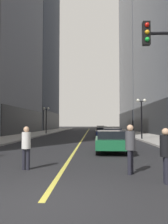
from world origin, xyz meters
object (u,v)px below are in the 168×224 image
at_px(pedestrian_in_white_shirt, 26,145).
at_px(street_lamp_right_mid, 141,110).
at_px(pedestrian_with_orange_bag, 130,145).
at_px(car_green, 111,140).
at_px(car_red, 112,134).
at_px(car_white, 102,130).
at_px(pedestrian_in_black_coat, 166,151).
at_px(car_navy, 103,132).
at_px(street_lamp_left_far, 46,114).
at_px(car_yellow, 100,129).

distance_m(pedestrian_in_white_shirt, street_lamp_right_mid, 17.77).
relative_size(pedestrian_with_orange_bag, pedestrian_in_white_shirt, 1.05).
height_order(car_green, street_lamp_right_mid, street_lamp_right_mid).
distance_m(car_red, street_lamp_right_mid, 5.01).
relative_size(car_white, pedestrian_in_black_coat, 2.58).
distance_m(car_navy, street_lamp_left_far, 11.94).
distance_m(car_navy, pedestrian_with_orange_bag, 20.85).
bearing_deg(car_white, car_green, -90.81).
relative_size(pedestrian_with_orange_bag, street_lamp_right_mid, 0.39).
relative_size(car_red, pedestrian_in_black_coat, 2.68).
bearing_deg(pedestrian_with_orange_bag, car_navy, 90.02).
height_order(car_navy, car_white, same).
distance_m(car_white, pedestrian_with_orange_bag, 29.34).
bearing_deg(pedestrian_with_orange_bag, street_lamp_right_mid, 76.48).
relative_size(car_red, pedestrian_with_orange_bag, 2.53).
xyz_separation_m(car_green, car_white, (0.33, 23.22, -0.00)).
distance_m(pedestrian_with_orange_bag, street_lamp_right_mid, 17.05).
distance_m(car_white, pedestrian_in_white_shirt, 28.99).
bearing_deg(pedestrian_in_black_coat, car_green, 97.61).
distance_m(car_red, car_yellow, 26.26).
bearing_deg(car_navy, street_lamp_left_far, 139.30).
bearing_deg(car_white, pedestrian_in_black_coat, -88.78).
bearing_deg(pedestrian_in_white_shirt, street_lamp_left_far, 100.18).
bearing_deg(car_navy, car_yellow, 89.00).
bearing_deg(car_yellow, street_lamp_right_mid, -81.29).
relative_size(pedestrian_in_black_coat, street_lamp_left_far, 0.37).
bearing_deg(pedestrian_in_white_shirt, car_red, 71.65).
relative_size(pedestrian_with_orange_bag, street_lamp_left_far, 0.39).
distance_m(car_red, pedestrian_with_orange_bag, 13.83).
distance_m(car_navy, car_white, 8.49).
bearing_deg(street_lamp_right_mid, pedestrian_with_orange_bag, -103.52).
xyz_separation_m(car_navy, pedestrian_in_black_coat, (0.84, -22.06, 0.22)).
height_order(pedestrian_in_white_shirt, street_lamp_left_far, street_lamp_left_far).
relative_size(car_red, pedestrian_in_white_shirt, 2.64).
height_order(car_yellow, pedestrian_with_orange_bag, pedestrian_with_orange_bag).
bearing_deg(car_red, car_green, -94.95).
bearing_deg(car_red, street_lamp_left_far, 122.61).
distance_m(car_red, car_white, 15.53).
bearing_deg(pedestrian_in_white_shirt, pedestrian_in_black_coat, -21.44).
relative_size(car_white, car_yellow, 1.00).
bearing_deg(pedestrian_with_orange_bag, car_green, 91.37).
height_order(car_red, street_lamp_left_far, street_lamp_left_far).
xyz_separation_m(car_white, car_yellow, (0.15, 10.73, -0.00)).
height_order(car_green, pedestrian_with_orange_bag, pedestrian_with_orange_bag).
xyz_separation_m(car_red, pedestrian_in_black_coat, (0.31, -15.02, 0.22)).
xyz_separation_m(car_red, pedestrian_in_white_shirt, (-4.37, -13.18, 0.24)).
xyz_separation_m(pedestrian_with_orange_bag, pedestrian_in_white_shirt, (-3.85, 0.63, -0.05)).
distance_m(car_navy, pedestrian_in_white_shirt, 20.58).
xyz_separation_m(car_navy, street_lamp_left_far, (-8.84, 7.61, 2.54)).
height_order(car_green, pedestrian_in_white_shirt, pedestrian_in_white_shirt).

